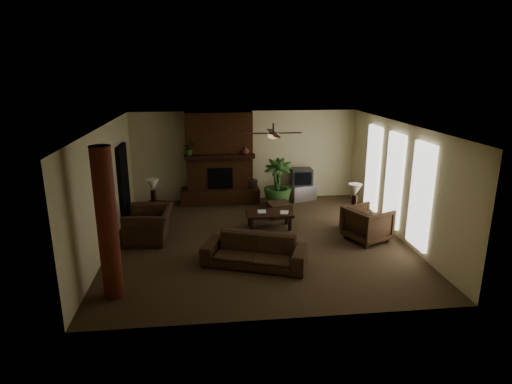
{
  "coord_description": "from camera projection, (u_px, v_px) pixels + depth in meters",
  "views": [
    {
      "loc": [
        -1.16,
        -9.72,
        4.03
      ],
      "look_at": [
        0.0,
        0.4,
        1.1
      ],
      "focal_mm": 30.1,
      "sensor_mm": 36.0,
      "label": 1
    }
  ],
  "objects": [
    {
      "name": "mantel_vase",
      "position": [
        246.0,
        150.0,
        12.9
      ],
      "size": [
        0.22,
        0.23,
        0.22
      ],
      "primitive_type": "imported",
      "rotation": [
        0.0,
        0.0,
        0.01
      ],
      "color": "brown",
      "rests_on": "fireplace"
    },
    {
      "name": "floor_vase",
      "position": [
        252.0,
        188.0,
        13.41
      ],
      "size": [
        0.34,
        0.34,
        0.77
      ],
      "color": "#2E2419",
      "rests_on": "ground"
    },
    {
      "name": "book_b",
      "position": [
        280.0,
        207.0,
        11.11
      ],
      "size": [
        0.21,
        0.08,
        0.29
      ],
      "primitive_type": "imported",
      "rotation": [
        0.0,
        0.0,
        -0.26
      ],
      "color": "#999999",
      "rests_on": "coffee_table"
    },
    {
      "name": "coffee_table",
      "position": [
        269.0,
        215.0,
        11.19
      ],
      "size": [
        1.2,
        0.7,
        0.43
      ],
      "color": "black",
      "rests_on": "ground"
    },
    {
      "name": "room_shell",
      "position": [
        258.0,
        184.0,
        10.14
      ],
      "size": [
        7.0,
        7.0,
        7.0
      ],
      "color": "#4D3A26",
      "rests_on": "ground"
    },
    {
      "name": "lamp_left",
      "position": [
        153.0,
        186.0,
        11.49
      ],
      "size": [
        0.43,
        0.43,
        0.65
      ],
      "color": "black",
      "rests_on": "side_table_left"
    },
    {
      "name": "ceiling_fan",
      "position": [
        273.0,
        135.0,
        10.16
      ],
      "size": [
        1.35,
        1.35,
        0.37
      ],
      "color": "black",
      "rests_on": "ceiling"
    },
    {
      "name": "floor_plant",
      "position": [
        277.0,
        194.0,
        12.86
      ],
      "size": [
        1.08,
        1.6,
        0.83
      ],
      "primitive_type": "imported",
      "rotation": [
        0.0,
        0.0,
        -0.18
      ],
      "color": "#2E5120",
      "rests_on": "ground"
    },
    {
      "name": "fireplace",
      "position": [
        220.0,
        166.0,
        13.19
      ],
      "size": [
        2.4,
        0.7,
        2.8
      ],
      "color": "#532C16",
      "rests_on": "ground"
    },
    {
      "name": "log_column",
      "position": [
        107.0,
        225.0,
        7.52
      ],
      "size": [
        0.36,
        0.36,
        2.8
      ],
      "primitive_type": "cylinder",
      "color": "maroon",
      "rests_on": "ground"
    },
    {
      "name": "tv",
      "position": [
        301.0,
        177.0,
        13.5
      ],
      "size": [
        0.65,
        0.53,
        0.52
      ],
      "color": "#353538",
      "rests_on": "tv_stand"
    },
    {
      "name": "book_a",
      "position": [
        258.0,
        207.0,
        11.14
      ],
      "size": [
        0.22,
        0.04,
        0.29
      ],
      "primitive_type": "imported",
      "rotation": [
        0.0,
        0.0,
        -0.08
      ],
      "color": "#999999",
      "rests_on": "coffee_table"
    },
    {
      "name": "lamp_right",
      "position": [
        355.0,
        191.0,
        11.01
      ],
      "size": [
        0.45,
        0.45,
        0.65
      ],
      "color": "black",
      "rests_on": "side_table_right"
    },
    {
      "name": "windows",
      "position": [
        394.0,
        180.0,
        10.72
      ],
      "size": [
        0.08,
        3.65,
        2.35
      ],
      "color": "white",
      "rests_on": "ground"
    },
    {
      "name": "ottoman",
      "position": [
        279.0,
        210.0,
        12.12
      ],
      "size": [
        0.69,
        0.69,
        0.4
      ],
      "primitive_type": "cube",
      "rotation": [
        0.0,
        0.0,
        0.17
      ],
      "color": "#402C1B",
      "rests_on": "ground"
    },
    {
      "name": "tv_stand",
      "position": [
        301.0,
        192.0,
        13.66
      ],
      "size": [
        0.97,
        0.77,
        0.5
      ],
      "primitive_type": "cube",
      "rotation": [
        0.0,
        0.0,
        0.37
      ],
      "color": "#BCBCBF",
      "rests_on": "ground"
    },
    {
      "name": "sofa",
      "position": [
        255.0,
        246.0,
        9.05
      ],
      "size": [
        2.28,
        1.36,
        0.86
      ],
      "primitive_type": "imported",
      "rotation": [
        0.0,
        0.0,
        -0.35
      ],
      "color": "#402C1B",
      "rests_on": "ground"
    },
    {
      "name": "armchair_right",
      "position": [
        368.0,
        222.0,
        10.35
      ],
      "size": [
        1.14,
        1.17,
        0.92
      ],
      "primitive_type": "imported",
      "rotation": [
        0.0,
        0.0,
        2.0
      ],
      "color": "#402C1B",
      "rests_on": "ground"
    },
    {
      "name": "doorway",
      "position": [
        124.0,
        184.0,
        11.58
      ],
      "size": [
        0.1,
        1.0,
        2.1
      ],
      "primitive_type": "cube",
      "color": "black",
      "rests_on": "ground"
    },
    {
      "name": "mantel_plant",
      "position": [
        189.0,
        150.0,
        12.71
      ],
      "size": [
        0.47,
        0.5,
        0.33
      ],
      "primitive_type": "imported",
      "rotation": [
        0.0,
        0.0,
        0.25
      ],
      "color": "#2E5120",
      "rests_on": "fireplace"
    },
    {
      "name": "side_table_left",
      "position": [
        155.0,
        212.0,
        11.65
      ],
      "size": [
        0.63,
        0.63,
        0.55
      ],
      "primitive_type": "cube",
      "rotation": [
        0.0,
        0.0,
        -0.32
      ],
      "color": "black",
      "rests_on": "ground"
    },
    {
      "name": "side_table_right",
      "position": [
        352.0,
        219.0,
        11.15
      ],
      "size": [
        0.51,
        0.51,
        0.55
      ],
      "primitive_type": "cube",
      "rotation": [
        0.0,
        0.0,
        0.02
      ],
      "color": "black",
      "rests_on": "ground"
    },
    {
      "name": "armchair_left",
      "position": [
        149.0,
        219.0,
        10.35
      ],
      "size": [
        0.85,
        1.26,
        1.06
      ],
      "primitive_type": "imported",
      "rotation": [
        0.0,
        0.0,
        -1.62
      ],
      "color": "#402C1B",
      "rests_on": "ground"
    }
  ]
}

